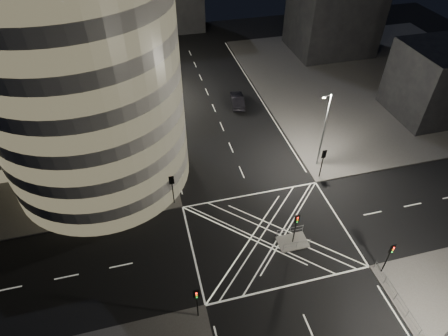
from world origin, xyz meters
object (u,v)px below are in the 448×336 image
object	(u,v)px
central_island	(292,242)
traffic_signal_fr	(323,159)
street_lamp_left_far	(143,67)
street_lamp_right_far	(324,129)
traffic_signal_island	(296,224)
street_lamp_left_near	(158,138)
traffic_signal_nl	(197,298)
sedan	(237,100)
traffic_signal_nr	(390,254)
traffic_signal_fl	(172,185)

from	to	relation	value
central_island	traffic_signal_fr	distance (m)	11.10
central_island	street_lamp_left_far	xyz separation A→B (m)	(-11.44, 31.50, 5.47)
central_island	street_lamp_left_far	bearing A→B (deg)	109.95
street_lamp_right_far	traffic_signal_island	bearing A→B (deg)	-125.30
central_island	street_lamp_left_far	distance (m)	33.95
street_lamp_left_far	street_lamp_right_far	xyz separation A→B (m)	(18.87, -21.00, 0.00)
traffic_signal_fr	street_lamp_left_near	world-z (taller)	street_lamp_left_near
traffic_signal_nl	traffic_signal_fr	xyz separation A→B (m)	(17.60, 13.60, 0.00)
traffic_signal_nl	street_lamp_left_near	size ratio (longest dim) A/B	0.40
traffic_signal_nl	sedan	distance (m)	34.20
traffic_signal_island	sedan	bearing A→B (deg)	86.39
sedan	street_lamp_left_far	bearing A→B (deg)	-12.04
street_lamp_left_near	traffic_signal_nr	bearing A→B (deg)	-45.87
traffic_signal_fl	traffic_signal_island	world-z (taller)	same
traffic_signal_nr	street_lamp_right_far	distance (m)	16.03
sedan	central_island	bearing A→B (deg)	95.31
traffic_signal_fr	traffic_signal_nr	bearing A→B (deg)	-90.00
traffic_signal_fl	traffic_signal_nr	world-z (taller)	same
central_island	traffic_signal_nr	bearing A→B (deg)	-37.93
street_lamp_left_far	traffic_signal_island	bearing A→B (deg)	-70.05
traffic_signal_fr	street_lamp_right_far	xyz separation A→B (m)	(0.64, 2.20, 2.63)
sedan	traffic_signal_nr	bearing A→B (deg)	108.09
traffic_signal_fl	street_lamp_left_near	size ratio (longest dim) A/B	0.40
traffic_signal_fr	traffic_signal_island	xyz separation A→B (m)	(-6.80, -8.30, 0.00)
central_island	street_lamp_left_near	xyz separation A→B (m)	(-11.44, 13.50, 5.47)
central_island	traffic_signal_nl	xyz separation A→B (m)	(-10.80, -5.30, 2.84)
traffic_signal_nr	traffic_signal_island	bearing A→B (deg)	142.07
traffic_signal_nr	street_lamp_right_far	world-z (taller)	street_lamp_right_far
traffic_signal_fr	street_lamp_left_near	distance (m)	19.14
traffic_signal_nr	traffic_signal_fr	bearing A→B (deg)	90.00
traffic_signal_nr	street_lamp_left_far	xyz separation A→B (m)	(-18.24, 36.80, 2.63)
traffic_signal_nl	street_lamp_left_far	size ratio (longest dim) A/B	0.40
traffic_signal_nl	traffic_signal_nr	world-z (taller)	same
traffic_signal_fl	traffic_signal_island	size ratio (longest dim) A/B	1.00
traffic_signal_island	street_lamp_left_near	size ratio (longest dim) A/B	0.40
central_island	traffic_signal_nr	world-z (taller)	traffic_signal_nr
central_island	traffic_signal_nr	distance (m)	9.08
sedan	traffic_signal_fr	bearing A→B (deg)	114.68
central_island	traffic_signal_fl	world-z (taller)	traffic_signal_fl
traffic_signal_fr	traffic_signal_nr	distance (m)	13.60
traffic_signal_fr	traffic_signal_island	bearing A→B (deg)	-129.33
traffic_signal_nl	sedan	xyz separation A→B (m)	(12.47, 31.78, -2.06)
traffic_signal_fr	street_lamp_left_far	bearing A→B (deg)	128.17
traffic_signal_fr	street_lamp_right_far	bearing A→B (deg)	73.89
central_island	sedan	world-z (taller)	sedan
street_lamp_right_far	street_lamp_left_far	bearing A→B (deg)	131.94
traffic_signal_island	street_lamp_left_far	size ratio (longest dim) A/B	0.40
traffic_signal_nr	street_lamp_left_near	distance (m)	26.32
traffic_signal_nr	street_lamp_right_far	xyz separation A→B (m)	(0.64, 15.80, 2.63)
traffic_signal_nr	traffic_signal_fl	bearing A→B (deg)	142.31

